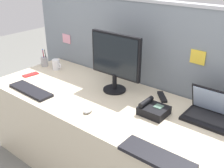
{
  "coord_description": "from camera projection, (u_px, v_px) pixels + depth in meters",
  "views": [
    {
      "loc": [
        1.18,
        -1.42,
        1.69
      ],
      "look_at": [
        0.0,
        0.05,
        0.82
      ],
      "focal_mm": 43.01,
      "sensor_mm": 36.0,
      "label": 1
    }
  ],
  "objects": [
    {
      "name": "pen_cup",
      "position": [
        44.0,
        61.0,
        2.74
      ],
      "size": [
        0.07,
        0.07,
        0.18
      ],
      "color": "#99999E",
      "rests_on": "desk"
    },
    {
      "name": "keyboard_main",
      "position": [
        156.0,
        157.0,
        1.47
      ],
      "size": [
        0.43,
        0.15,
        0.02
      ],
      "primitive_type": "cube",
      "rotation": [
        0.0,
        0.0,
        0.0
      ],
      "color": "black",
      "rests_on": "desk"
    },
    {
      "name": "desk",
      "position": [
        108.0,
        137.0,
        2.24
      ],
      "size": [
        2.13,
        0.83,
        0.7
      ],
      "primitive_type": "cube",
      "color": "beige",
      "rests_on": "ground_plane"
    },
    {
      "name": "laptop",
      "position": [
        214.0,
        113.0,
        1.81
      ],
      "size": [
        0.37,
        0.24,
        0.21
      ],
      "color": "black",
      "rests_on": "desk"
    },
    {
      "name": "desk_phone",
      "position": [
        153.0,
        110.0,
        1.89
      ],
      "size": [
        0.19,
        0.17,
        0.09
      ],
      "color": "black",
      "rests_on": "desk"
    },
    {
      "name": "cubicle_divider",
      "position": [
        140.0,
        80.0,
        2.41
      ],
      "size": [
        2.53,
        0.08,
        1.42
      ],
      "color": "gray",
      "rests_on": "ground_plane"
    },
    {
      "name": "computer_mouse_right_hand",
      "position": [
        88.0,
        110.0,
        1.92
      ],
      "size": [
        0.09,
        0.12,
        0.03
      ],
      "primitive_type": "ellipsoid",
      "rotation": [
        0.0,
        0.0,
        0.38
      ],
      "color": "silver",
      "rests_on": "desk"
    },
    {
      "name": "coffee_mug",
      "position": [
        56.0,
        65.0,
        2.65
      ],
      "size": [
        0.11,
        0.07,
        0.1
      ],
      "color": "white",
      "rests_on": "desk"
    },
    {
      "name": "keyboard_spare",
      "position": [
        31.0,
        90.0,
        2.22
      ],
      "size": [
        0.45,
        0.14,
        0.02
      ],
      "primitive_type": "cube",
      "rotation": [
        0.0,
        0.0,
        -0.02
      ],
      "color": "black",
      "rests_on": "desk"
    },
    {
      "name": "desktop_monitor",
      "position": [
        115.0,
        59.0,
        2.14
      ],
      "size": [
        0.47,
        0.19,
        0.48
      ],
      "color": "black",
      "rests_on": "desk"
    },
    {
      "name": "tv_remote",
      "position": [
        162.0,
        97.0,
        2.12
      ],
      "size": [
        0.15,
        0.16,
        0.02
      ],
      "primitive_type": "cube",
      "rotation": [
        0.0,
        0.0,
        0.73
      ],
      "color": "black",
      "rests_on": "desk"
    },
    {
      "name": "cell_phone_red_case",
      "position": [
        31.0,
        75.0,
        2.54
      ],
      "size": [
        0.09,
        0.15,
        0.01
      ],
      "primitive_type": "cube",
      "rotation": [
        0.0,
        0.0,
        -0.15
      ],
      "color": "#B22323",
      "rests_on": "desk"
    }
  ]
}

